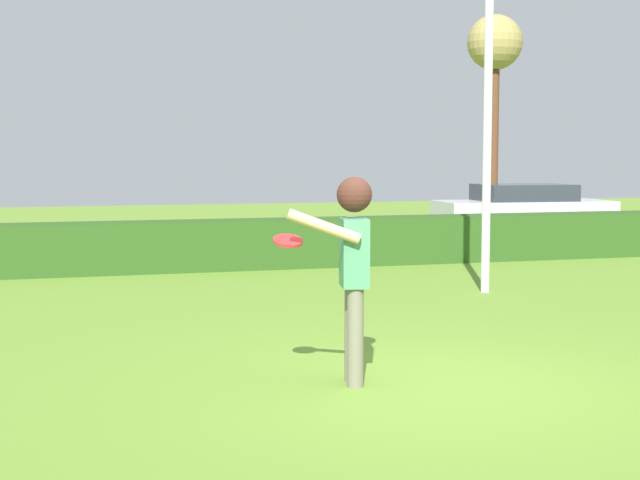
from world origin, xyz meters
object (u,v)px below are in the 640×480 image
object	(u,v)px
parked_car_silver	(523,207)
oak_tree	(495,52)
frisbee	(288,241)
person	(353,256)
lamppost	(489,36)

from	to	relation	value
parked_car_silver	oak_tree	world-z (taller)	oak_tree
frisbee	oak_tree	distance (m)	20.06
oak_tree	parked_car_silver	bearing A→B (deg)	-106.58
person	oak_tree	distance (m)	19.92
frisbee	parked_car_silver	size ratio (longest dim) A/B	0.06
person	frisbee	xyz separation A→B (m)	(-0.53, 0.13, 0.13)
frisbee	oak_tree	size ratio (longest dim) A/B	0.04
frisbee	oak_tree	world-z (taller)	oak_tree
frisbee	lamppost	size ratio (longest dim) A/B	0.04
lamppost	frisbee	bearing A→B (deg)	-132.45
parked_car_silver	oak_tree	bearing A→B (deg)	73.42
person	oak_tree	bearing A→B (deg)	59.47
lamppost	oak_tree	size ratio (longest dim) A/B	1.12
frisbee	parked_car_silver	bearing A→B (deg)	54.03
person	frisbee	world-z (taller)	person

